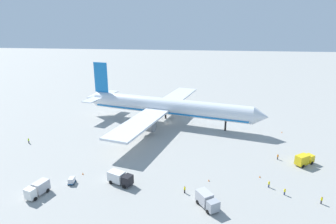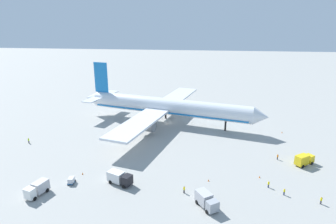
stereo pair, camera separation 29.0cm
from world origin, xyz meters
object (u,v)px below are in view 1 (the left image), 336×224
Objects in this scene: service_truck_3 at (120,178)px; traffic_cone_1 at (260,177)px; ground_worker_1 at (285,192)px; traffic_cone_3 at (115,97)px; baggage_cart_0 at (72,180)px; ground_worker_3 at (29,141)px; traffic_cone_0 at (282,132)px; traffic_cone_2 at (209,180)px; ground_worker_4 at (269,184)px; service_truck_1 at (207,200)px; airliner at (165,107)px; ground_worker_2 at (322,200)px; service_truck_0 at (38,189)px; traffic_cone_4 at (83,174)px; ground_worker_0 at (278,157)px; service_truck_2 at (304,159)px; ground_worker_5 at (185,190)px.

service_truck_3 reaches higher than traffic_cone_1.
traffic_cone_3 is at bearing 129.04° from ground_worker_1.
ground_worker_3 is (-24.76, 21.17, 0.08)m from baggage_cart_0.
traffic_cone_0 is at bearing -29.02° from traffic_cone_3.
baggage_cart_0 is 1.64× the size of ground_worker_3.
service_truck_3 reaches higher than traffic_cone_2.
ground_worker_4 is at bearing -13.05° from ground_worker_3.
baggage_cart_0 is (-32.74, 5.04, -0.84)m from service_truck_1.
ground_worker_2 is at bearing -49.04° from airliner.
traffic_cone_4 is at bearing 58.02° from service_truck_0.
ground_worker_3 reaches higher than traffic_cone_2.
airliner is 10.86× the size of service_truck_3.
service_truck_0 is 63.58m from ground_worker_0.
service_truck_1 is at bearing -17.10° from service_truck_3.
service_truck_1 is at bearing -170.16° from ground_worker_2.
service_truck_3 is 12.32× the size of traffic_cone_4.
service_truck_2 is at bearing -34.07° from airliner.
ground_worker_5 reaches higher than traffic_cone_0.
service_truck_0 is 10.91× the size of traffic_cone_0.
service_truck_3 is 12.32× the size of traffic_cone_2.
service_truck_0 is at bearing -157.55° from service_truck_3.
ground_worker_0 is at bearing 159.85° from service_truck_2.
traffic_cone_3 is at bearing 100.49° from baggage_cart_0.
baggage_cart_0 is (5.36, 5.67, -0.81)m from service_truck_0.
service_truck_0 is at bearing -133.42° from baggage_cart_0.
service_truck_2 is 18.26m from ground_worker_2.
service_truck_0 reaches higher than ground_worker_1.
traffic_cone_4 is at bearing -167.44° from service_truck_2.
service_truck_3 is at bearing -167.95° from traffic_cone_1.
ground_worker_2 reaches higher than traffic_cone_2.
airliner is at bearing 130.96° from ground_worker_2.
ground_worker_2 is 11.25m from ground_worker_4.
service_truck_3 reaches higher than ground_worker_2.
airliner is 45.39m from service_truck_3.
ground_worker_3 is 74.12m from ground_worker_4.
traffic_cone_2 is (5.60, 5.88, -0.61)m from ground_worker_5.
service_truck_3 reaches higher than ground_worker_3.
traffic_cone_0 is at bearing 77.27° from ground_worker_1.
service_truck_0 is 0.98× the size of service_truck_1.
traffic_cone_3 is (-74.61, 65.26, -1.36)m from service_truck_2.
traffic_cone_0 is at bearing 52.88° from ground_worker_5.
baggage_cart_0 reaches higher than traffic_cone_3.
baggage_cart_0 is at bearing -79.51° from traffic_cone_3.
ground_worker_3 is 1.03× the size of ground_worker_4.
ground_worker_4 is 3.13× the size of traffic_cone_3.
ground_worker_2 is (57.42, -0.76, 0.07)m from baggage_cart_0.
service_truck_2 is (64.67, 23.05, 0.00)m from service_truck_0.
airliner is at bearing 83.85° from service_truck_3.
service_truck_1 is at bearing -92.99° from traffic_cone_2.
service_truck_0 reaches higher than ground_worker_3.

